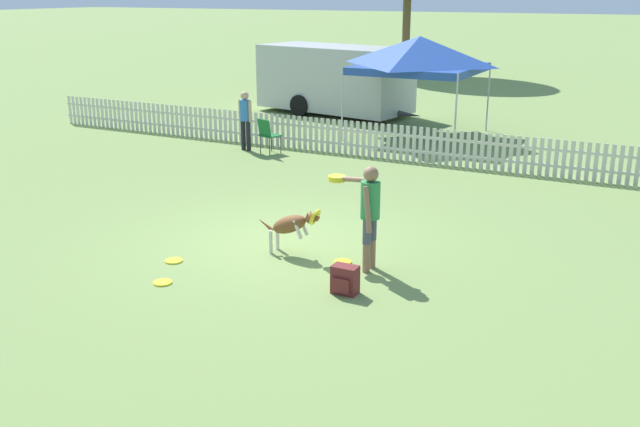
{
  "coord_description": "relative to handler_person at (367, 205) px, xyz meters",
  "views": [
    {
      "loc": [
        5.52,
        -9.38,
        3.91
      ],
      "look_at": [
        0.91,
        -0.43,
        0.74
      ],
      "focal_mm": 40.0,
      "sensor_mm": 36.0,
      "label": 1
    }
  ],
  "objects": [
    {
      "name": "leaping_dog",
      "position": [
        -1.26,
        0.0,
        -0.48
      ],
      "size": [
        1.1,
        0.3,
        0.8
      ],
      "rotation": [
        0.0,
        0.0,
        -1.58
      ],
      "color": "brown",
      "rests_on": "ground_plane"
    },
    {
      "name": "frisbee_midfield",
      "position": [
        -2.31,
        -1.8,
        -0.96
      ],
      "size": [
        0.26,
        0.26,
        0.02
      ],
      "color": "yellow",
      "rests_on": "ground_plane"
    },
    {
      "name": "folding_chair_blue_left",
      "position": [
        -5.25,
        5.88,
        -0.44
      ],
      "size": [
        0.55,
        0.56,
        0.89
      ],
      "rotation": [
        0.0,
        0.0,
        2.81
      ],
      "color": "#333338",
      "rests_on": "ground_plane"
    },
    {
      "name": "equipment_trailer",
      "position": [
        -6.45,
        12.06,
        0.19
      ],
      "size": [
        5.86,
        2.93,
        2.18
      ],
      "rotation": [
        0.0,
        0.0,
        -0.18
      ],
      "color": "#B7B7B7",
      "rests_on": "ground_plane"
    },
    {
      "name": "ground_plane",
      "position": [
        -1.67,
        0.43,
        -0.97
      ],
      "size": [
        240.0,
        240.0,
        0.0
      ],
      "primitive_type": "plane",
      "color": "olive"
    },
    {
      "name": "handler_person",
      "position": [
        0.0,
        0.0,
        0.0
      ],
      "size": [
        0.93,
        0.67,
        1.55
      ],
      "rotation": [
        0.0,
        0.0,
        1.56
      ],
      "color": "#8C664C",
      "rests_on": "ground_plane"
    },
    {
      "name": "frisbee_near_dog",
      "position": [
        -0.41,
        0.06,
        -0.96
      ],
      "size": [
        0.26,
        0.26,
        0.02
      ],
      "color": "yellow",
      "rests_on": "ground_plane"
    },
    {
      "name": "canopy_tent_main",
      "position": [
        -2.78,
        9.81,
        1.26
      ],
      "size": [
        3.18,
        3.18,
        2.72
      ],
      "color": "#B2B2B2",
      "rests_on": "ground_plane"
    },
    {
      "name": "backpack_on_grass",
      "position": [
        0.1,
        -0.94,
        -0.78
      ],
      "size": [
        0.35,
        0.25,
        0.39
      ],
      "color": "maroon",
      "rests_on": "ground_plane"
    },
    {
      "name": "spectator_standing",
      "position": [
        -5.97,
        6.0,
        -0.08
      ],
      "size": [
        0.41,
        0.27,
        1.49
      ],
      "rotation": [
        0.0,
        0.0,
        2.96
      ],
      "color": "black",
      "rests_on": "ground_plane"
    },
    {
      "name": "frisbee_near_handler",
      "position": [
        -2.69,
        -1.06,
        -0.96
      ],
      "size": [
        0.26,
        0.26,
        0.02
      ],
      "color": "yellow",
      "rests_on": "ground_plane"
    },
    {
      "name": "picket_fence",
      "position": [
        -1.67,
        6.77,
        -0.55
      ],
      "size": [
        22.47,
        0.04,
        0.84
      ],
      "color": "beige",
      "rests_on": "ground_plane"
    }
  ]
}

